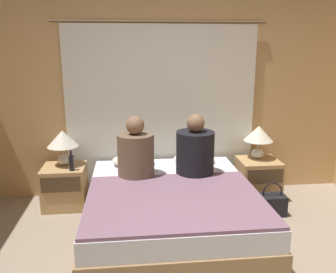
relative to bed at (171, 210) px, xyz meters
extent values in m
cube|color=tan|center=(0.00, 1.07, 1.02)|extent=(4.82, 0.06, 2.50)
cube|color=silver|center=(0.00, 1.01, 0.80)|extent=(2.28, 0.03, 2.07)
cylinder|color=brown|center=(0.00, 1.01, 1.86)|extent=(2.48, 0.02, 0.02)
cube|color=#99754C|center=(0.00, 0.00, -0.09)|extent=(1.64, 1.91, 0.27)
cube|color=silver|center=(0.00, 0.00, 0.14)|extent=(1.60, 1.87, 0.19)
cube|color=tan|center=(-1.15, 0.72, 0.01)|extent=(0.48, 0.44, 0.48)
cube|color=#4C3823|center=(-1.15, 0.49, 0.12)|extent=(0.42, 0.02, 0.17)
cube|color=tan|center=(1.15, 0.72, 0.01)|extent=(0.48, 0.44, 0.48)
cube|color=#4C3823|center=(1.15, 0.49, 0.12)|extent=(0.42, 0.02, 0.17)
ellipsoid|color=silver|center=(-1.15, 0.79, 0.31)|extent=(0.15, 0.15, 0.12)
cylinder|color=#B2A893|center=(-1.15, 0.79, 0.42)|extent=(0.02, 0.02, 0.10)
cone|color=silver|center=(-1.15, 0.79, 0.57)|extent=(0.35, 0.35, 0.18)
ellipsoid|color=silver|center=(1.15, 0.79, 0.31)|extent=(0.15, 0.15, 0.12)
cylinder|color=#B2A893|center=(1.15, 0.79, 0.42)|extent=(0.02, 0.02, 0.10)
cone|color=silver|center=(1.15, 0.79, 0.57)|extent=(0.35, 0.35, 0.18)
ellipsoid|color=silver|center=(-0.36, 0.74, 0.29)|extent=(0.49, 0.35, 0.12)
ellipsoid|color=silver|center=(0.36, 0.74, 0.29)|extent=(0.49, 0.35, 0.12)
cube|color=slate|center=(0.00, -0.31, 0.25)|extent=(1.58, 1.24, 0.03)
cylinder|color=brown|center=(-0.33, 0.35, 0.47)|extent=(0.39, 0.39, 0.47)
sphere|color=#846047|center=(-0.33, 0.35, 0.80)|extent=(0.19, 0.19, 0.19)
cylinder|color=black|center=(0.30, 0.35, 0.47)|extent=(0.41, 0.41, 0.48)
sphere|color=#846047|center=(0.30, 0.35, 0.81)|extent=(0.19, 0.19, 0.19)
cylinder|color=black|center=(-1.04, 0.58, 0.34)|extent=(0.06, 0.06, 0.17)
cylinder|color=black|center=(-1.04, 0.58, 0.45)|extent=(0.02, 0.02, 0.06)
cube|color=black|center=(1.15, 0.25, -0.12)|extent=(0.29, 0.19, 0.23)
torus|color=black|center=(1.15, 0.25, 0.04)|extent=(0.22, 0.02, 0.22)
camera|label=1|loc=(-0.38, -3.23, 1.59)|focal=38.00mm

